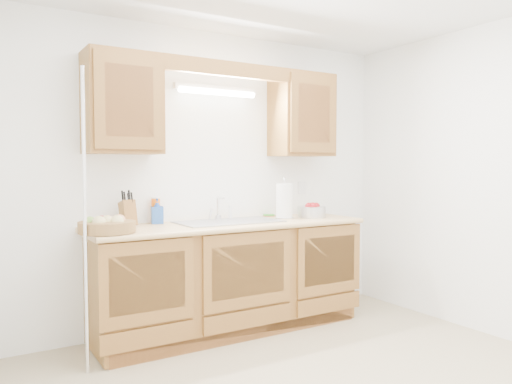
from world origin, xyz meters
TOP-DOWN VIEW (x-y plane):
  - room at (0.00, 0.00)m, footprint 3.52×3.50m
  - base_cabinets at (0.00, 1.20)m, footprint 2.20×0.60m
  - countertop at (0.00, 1.19)m, footprint 2.30×0.63m
  - upper_cabinet_left at (-0.83, 1.33)m, footprint 0.55×0.33m
  - upper_cabinet_right at (0.83, 1.33)m, footprint 0.55×0.33m
  - valance at (0.00, 1.19)m, footprint 2.20×0.05m
  - fluorescent_fixture at (0.00, 1.42)m, footprint 0.76×0.08m
  - sink at (0.00, 1.21)m, footprint 0.84×0.46m
  - wire_shelf_pole at (-1.20, 0.94)m, footprint 0.03×0.03m
  - outlet_plate at (0.95, 1.49)m, footprint 0.08×0.01m
  - fruit_basket at (-1.03, 1.06)m, footprint 0.46×0.46m
  - knife_block at (-0.80, 1.35)m, footprint 0.11×0.17m
  - orange_canister at (-0.54, 1.44)m, footprint 0.08×0.08m
  - soap_bottle at (-0.54, 1.41)m, footprint 0.11×0.11m
  - sponge at (0.54, 1.44)m, footprint 0.11×0.09m
  - paper_towel at (0.54, 1.19)m, footprint 0.18×0.18m
  - apple_bowl at (0.82, 1.16)m, footprint 0.26×0.26m

SIDE VIEW (x-z plane):
  - base_cabinets at x=0.00m, z-range 0.01..0.87m
  - sink at x=0.00m, z-range 0.65..1.01m
  - countertop at x=0.00m, z-range 0.86..0.90m
  - sponge at x=0.54m, z-range 0.90..0.92m
  - fruit_basket at x=-1.03m, z-range 0.89..1.01m
  - apple_bowl at x=0.82m, z-range 0.89..1.02m
  - wire_shelf_pole at x=-1.20m, z-range 0.00..2.00m
  - soap_bottle at x=-0.54m, z-range 0.90..1.10m
  - knife_block at x=-0.80m, z-range 0.86..1.15m
  - orange_canister at x=-0.54m, z-range 0.90..1.11m
  - paper_towel at x=0.54m, z-range 0.87..1.23m
  - outlet_plate at x=0.95m, z-range 1.09..1.21m
  - room at x=0.00m, z-range 0.00..2.50m
  - upper_cabinet_left at x=-0.83m, z-range 1.45..2.20m
  - upper_cabinet_right at x=0.83m, z-range 1.45..2.20m
  - fluorescent_fixture at x=0.00m, z-range 1.96..2.04m
  - valance at x=0.00m, z-range 2.08..2.20m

